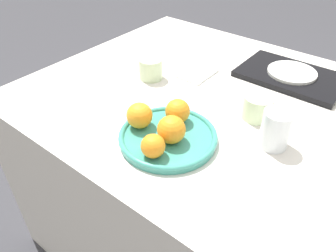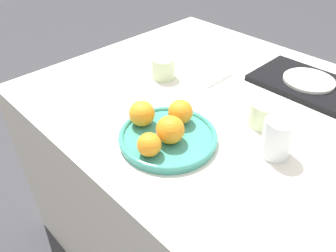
{
  "view_description": "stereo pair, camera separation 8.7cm",
  "coord_description": "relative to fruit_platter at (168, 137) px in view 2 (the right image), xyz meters",
  "views": [
    {
      "loc": [
        0.27,
        -0.82,
        1.35
      ],
      "look_at": [
        -0.16,
        -0.28,
        0.83
      ],
      "focal_mm": 35.0,
      "sensor_mm": 36.0,
      "label": 1
    },
    {
      "loc": [
        0.33,
        -0.76,
        1.35
      ],
      "look_at": [
        -0.16,
        -0.28,
        0.83
      ],
      "focal_mm": 35.0,
      "sensor_mm": 36.0,
      "label": 2
    }
  ],
  "objects": [
    {
      "name": "cup_1",
      "position": [
        -0.27,
        0.24,
        0.02
      ],
      "size": [
        0.08,
        0.08,
        0.07
      ],
      "color": "beige",
      "rests_on": "table"
    },
    {
      "name": "orange_2",
      "position": [
        -0.02,
        0.07,
        0.04
      ],
      "size": [
        0.07,
        0.07,
        0.07
      ],
      "color": "orange",
      "rests_on": "fruit_platter"
    },
    {
      "name": "water_glass",
      "position": [
        0.23,
        0.16,
        0.04
      ],
      "size": [
        0.08,
        0.08,
        0.11
      ],
      "color": "silver",
      "rests_on": "table"
    },
    {
      "name": "table",
      "position": [
        0.16,
        0.28,
        -0.4
      ],
      "size": [
        1.59,
        1.02,
        0.78
      ],
      "color": "silver",
      "rests_on": "ground_plane"
    },
    {
      "name": "cup_2",
      "position": [
        0.14,
        0.25,
        0.02
      ],
      "size": [
        0.09,
        0.09,
        0.07
      ],
      "color": "beige",
      "rests_on": "table"
    },
    {
      "name": "orange_3",
      "position": [
        0.02,
        -0.09,
        0.04
      ],
      "size": [
        0.06,
        0.06,
        0.06
      ],
      "color": "orange",
      "rests_on": "fruit_platter"
    },
    {
      "name": "fruit_platter",
      "position": [
        0.0,
        0.0,
        0.0
      ],
      "size": [
        0.27,
        0.27,
        0.03
      ],
      "color": "teal",
      "rests_on": "table"
    },
    {
      "name": "serving_tray",
      "position": [
        0.13,
        0.55,
        -0.0
      ],
      "size": [
        0.36,
        0.24,
        0.02
      ],
      "color": "black",
      "rests_on": "table"
    },
    {
      "name": "napkin",
      "position": [
        -0.16,
        0.36,
        -0.01
      ],
      "size": [
        0.11,
        0.14,
        0.01
      ],
      "color": "white",
      "rests_on": "table"
    },
    {
      "name": "orange_0",
      "position": [
        0.02,
        -0.01,
        0.04
      ],
      "size": [
        0.08,
        0.08,
        0.08
      ],
      "color": "orange",
      "rests_on": "fruit_platter"
    },
    {
      "name": "orange_1",
      "position": [
        -0.09,
        -0.02,
        0.04
      ],
      "size": [
        0.07,
        0.07,
        0.07
      ],
      "color": "orange",
      "rests_on": "fruit_platter"
    },
    {
      "name": "side_plate",
      "position": [
        0.13,
        0.55,
        0.01
      ],
      "size": [
        0.17,
        0.17,
        0.01
      ],
      "color": "silver",
      "rests_on": "serving_tray"
    }
  ]
}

